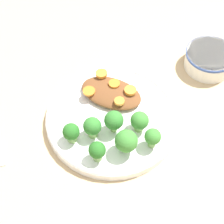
# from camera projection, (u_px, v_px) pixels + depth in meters

# --- Properties ---
(ground_plane) EXTENTS (4.00, 4.00, 0.00)m
(ground_plane) POSITION_uv_depth(u_px,v_px,m) (112.00, 121.00, 0.81)
(ground_plane) COLOR tan
(plate) EXTENTS (0.28, 0.28, 0.02)m
(plate) POSITION_uv_depth(u_px,v_px,m) (112.00, 118.00, 0.80)
(plate) COLOR white
(plate) RESTS_ON ground_plane
(dip_bowl) EXTENTS (0.12, 0.12, 0.04)m
(dip_bowl) POSITION_uv_depth(u_px,v_px,m) (209.00, 59.00, 0.88)
(dip_bowl) COLOR white
(dip_bowl) RESTS_ON ground_plane
(stew_mound) EXTENTS (0.14, 0.08, 0.02)m
(stew_mound) POSITION_uv_depth(u_px,v_px,m) (111.00, 93.00, 0.81)
(stew_mound) COLOR brown
(stew_mound) RESTS_ON plate
(broccoli_floret_0) EXTENTS (0.04, 0.04, 0.05)m
(broccoli_floret_0) POSITION_uv_depth(u_px,v_px,m) (92.00, 127.00, 0.74)
(broccoli_floret_0) COLOR #7FA85B
(broccoli_floret_0) RESTS_ON plate
(broccoli_floret_1) EXTENTS (0.04, 0.04, 0.05)m
(broccoli_floret_1) POSITION_uv_depth(u_px,v_px,m) (114.00, 121.00, 0.74)
(broccoli_floret_1) COLOR #7FA85B
(broccoli_floret_1) RESTS_ON plate
(broccoli_floret_2) EXTENTS (0.03, 0.03, 0.05)m
(broccoli_floret_2) POSITION_uv_depth(u_px,v_px,m) (97.00, 151.00, 0.71)
(broccoli_floret_2) COLOR #7FA85B
(broccoli_floret_2) RESTS_ON plate
(broccoli_floret_3) EXTENTS (0.03, 0.03, 0.05)m
(broccoli_floret_3) POSITION_uv_depth(u_px,v_px,m) (153.00, 137.00, 0.73)
(broccoli_floret_3) COLOR #759E51
(broccoli_floret_3) RESTS_ON plate
(broccoli_floret_4) EXTENTS (0.05, 0.05, 0.06)m
(broccoli_floret_4) POSITION_uv_depth(u_px,v_px,m) (126.00, 141.00, 0.71)
(broccoli_floret_4) COLOR #7FA85B
(broccoli_floret_4) RESTS_ON plate
(broccoli_floret_5) EXTENTS (0.03, 0.03, 0.05)m
(broccoli_floret_5) POSITION_uv_depth(u_px,v_px,m) (71.00, 133.00, 0.73)
(broccoli_floret_5) COLOR #7FA85B
(broccoli_floret_5) RESTS_ON plate
(broccoli_floret_6) EXTENTS (0.04, 0.04, 0.05)m
(broccoli_floret_6) POSITION_uv_depth(u_px,v_px,m) (140.00, 121.00, 0.75)
(broccoli_floret_6) COLOR #7FA85B
(broccoli_floret_6) RESTS_ON plate
(carrot_slice_0) EXTENTS (0.03, 0.03, 0.01)m
(carrot_slice_0) POSITION_uv_depth(u_px,v_px,m) (101.00, 74.00, 0.83)
(carrot_slice_0) COLOR orange
(carrot_slice_0) RESTS_ON stew_mound
(carrot_slice_1) EXTENTS (0.02, 0.02, 0.00)m
(carrot_slice_1) POSITION_uv_depth(u_px,v_px,m) (114.00, 84.00, 0.81)
(carrot_slice_1) COLOR orange
(carrot_slice_1) RESTS_ON stew_mound
(carrot_slice_2) EXTENTS (0.03, 0.03, 0.01)m
(carrot_slice_2) POSITION_uv_depth(u_px,v_px,m) (130.00, 90.00, 0.80)
(carrot_slice_2) COLOR orange
(carrot_slice_2) RESTS_ON stew_mound
(carrot_slice_3) EXTENTS (0.02, 0.02, 0.01)m
(carrot_slice_3) POSITION_uv_depth(u_px,v_px,m) (119.00, 101.00, 0.78)
(carrot_slice_3) COLOR orange
(carrot_slice_3) RESTS_ON stew_mound
(carrot_slice_4) EXTENTS (0.03, 0.03, 0.00)m
(carrot_slice_4) POSITION_uv_depth(u_px,v_px,m) (89.00, 91.00, 0.80)
(carrot_slice_4) COLOR orange
(carrot_slice_4) RESTS_ON stew_mound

